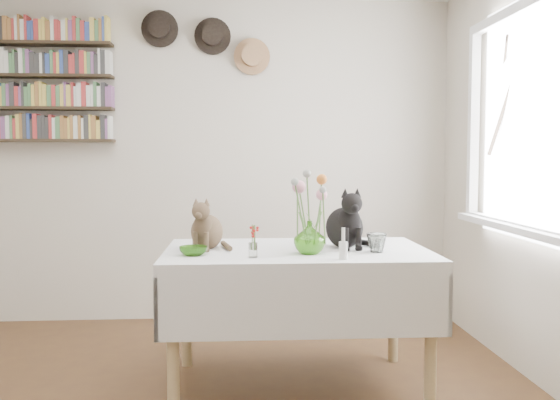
{
  "coord_description": "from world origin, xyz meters",
  "views": [
    {
      "loc": [
        0.32,
        -2.66,
        1.28
      ],
      "look_at": [
        0.55,
        0.63,
        1.05
      ],
      "focal_mm": 40.0,
      "sensor_mm": 36.0,
      "label": 1
    }
  ],
  "objects": [
    {
      "name": "black_cat",
      "position": [
        0.93,
        0.78,
        0.94
      ],
      "size": [
        0.27,
        0.32,
        0.34
      ],
      "primitive_type": null,
      "rotation": [
        0.0,
        0.0,
        0.14
      ],
      "color": "black",
      "rests_on": "dining_table"
    },
    {
      "name": "candlestick",
      "position": [
        0.85,
        0.37,
        0.82
      ],
      "size": [
        0.04,
        0.04,
        0.16
      ],
      "color": "white",
      "rests_on": "dining_table"
    },
    {
      "name": "drinking_glass",
      "position": [
        1.07,
        0.58,
        0.82
      ],
      "size": [
        0.15,
        0.15,
        0.1
      ],
      "primitive_type": "imported",
      "rotation": [
        0.0,
        0.0,
        -0.44
      ],
      "color": "white",
      "rests_on": "dining_table"
    },
    {
      "name": "flower_bouquet",
      "position": [
        0.7,
        0.56,
        1.11
      ],
      "size": [
        0.17,
        0.13,
        0.39
      ],
      "color": "#4C7233",
      "rests_on": "flower_vase"
    },
    {
      "name": "dining_table",
      "position": [
        0.65,
        0.73,
        0.58
      ],
      "size": [
        1.45,
        0.94,
        0.77
      ],
      "color": "white",
      "rests_on": "room"
    },
    {
      "name": "window",
      "position": [
        1.97,
        0.8,
        1.4
      ],
      "size": [
        0.12,
        1.52,
        1.32
      ],
      "color": "white",
      "rests_on": "room"
    },
    {
      "name": "tabby_cat",
      "position": [
        0.16,
        0.78,
        0.92
      ],
      "size": [
        0.25,
        0.29,
        0.29
      ],
      "primitive_type": null,
      "rotation": [
        0.0,
        0.0,
        -0.25
      ],
      "color": "brown",
      "rests_on": "dining_table"
    },
    {
      "name": "green_bowl",
      "position": [
        0.1,
        0.55,
        0.79
      ],
      "size": [
        0.19,
        0.19,
        0.05
      ],
      "primitive_type": "imported",
      "rotation": [
        0.0,
        0.0,
        -0.44
      ],
      "color": "#82D54B",
      "rests_on": "dining_table"
    },
    {
      "name": "berry_jar",
      "position": [
        0.41,
        0.47,
        0.85
      ],
      "size": [
        0.05,
        0.05,
        0.18
      ],
      "color": "white",
      "rests_on": "dining_table"
    },
    {
      "name": "bookshelf_unit",
      "position": [
        -1.1,
        2.16,
        1.84
      ],
      "size": [
        1.0,
        0.16,
        0.91
      ],
      "color": "#312618",
      "rests_on": "room"
    },
    {
      "name": "porcelain_figurine",
      "position": [
        1.1,
        0.63,
        0.81
      ],
      "size": [
        0.05,
        0.05,
        0.09
      ],
      "color": "white",
      "rests_on": "dining_table"
    },
    {
      "name": "room",
      "position": [
        0.0,
        0.0,
        1.25
      ],
      "size": [
        4.08,
        4.58,
        2.58
      ],
      "color": "brown",
      "rests_on": "ground"
    },
    {
      "name": "wall_hats",
      "position": [
        0.12,
        2.19,
        2.17
      ],
      "size": [
        0.98,
        0.09,
        0.48
      ],
      "color": "black",
      "rests_on": "room"
    },
    {
      "name": "flower_vase",
      "position": [
        0.7,
        0.55,
        0.86
      ],
      "size": [
        0.19,
        0.19,
        0.17
      ],
      "primitive_type": "imported",
      "rotation": [
        0.0,
        0.0,
        0.14
      ],
      "color": "#82D54B",
      "rests_on": "dining_table"
    }
  ]
}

